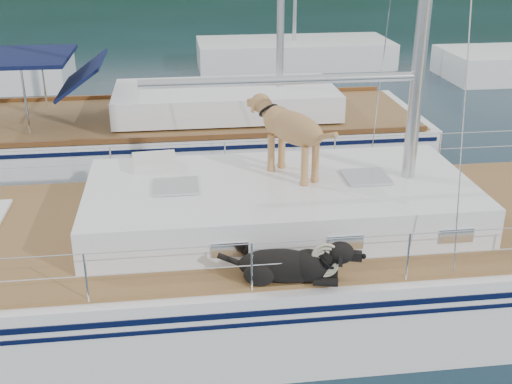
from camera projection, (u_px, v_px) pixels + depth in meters
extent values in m
plane|color=black|center=(224.00, 301.00, 9.28)|extent=(120.00, 120.00, 0.00)
cube|color=white|center=(223.00, 271.00, 9.09)|extent=(12.00, 3.80, 1.40)
cube|color=olive|center=(222.00, 224.00, 8.80)|extent=(11.52, 3.50, 0.06)
cube|color=white|center=(280.00, 201.00, 8.78)|extent=(5.20, 2.50, 0.55)
cylinder|color=silver|center=(281.00, 80.00, 8.12)|extent=(3.60, 0.12, 0.12)
cylinder|color=silver|center=(234.00, 245.00, 6.98)|extent=(10.56, 0.01, 0.01)
cylinder|color=silver|center=(212.00, 143.00, 10.17)|extent=(10.56, 0.01, 0.01)
cube|color=blue|center=(196.00, 181.00, 10.11)|extent=(0.75, 0.67, 0.05)
cube|color=silver|center=(155.00, 162.00, 9.17)|extent=(0.65, 0.55, 0.16)
torus|color=beige|center=(326.00, 256.00, 7.15)|extent=(0.43, 0.17, 0.41)
cube|color=white|center=(173.00, 145.00, 14.30)|extent=(11.00, 3.50, 1.30)
cube|color=olive|center=(171.00, 117.00, 14.05)|extent=(10.56, 3.29, 0.06)
cube|color=white|center=(225.00, 100.00, 14.05)|extent=(4.80, 2.30, 0.55)
cube|color=#0F123E|center=(10.00, 57.00, 13.12)|extent=(2.40, 2.30, 0.08)
cube|color=white|center=(294.00, 55.00, 24.21)|extent=(7.20, 3.00, 1.10)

